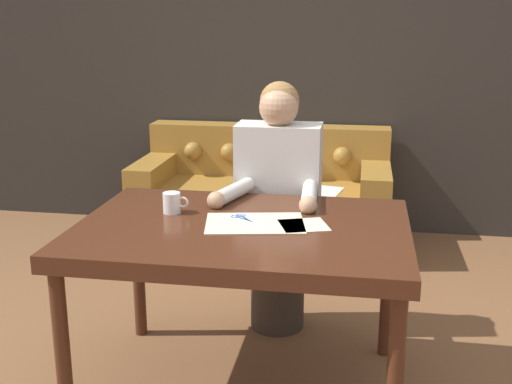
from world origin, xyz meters
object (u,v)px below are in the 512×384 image
object	(u,v)px
scissors	(244,219)
dining_table	(243,241)
couch	(263,201)
mug	(172,203)
person	(278,209)

from	to	relation	value
scissors	dining_table	bearing A→B (deg)	-85.17
couch	mug	distance (m)	1.90
dining_table	person	bearing A→B (deg)	84.10
dining_table	person	world-z (taller)	person
dining_table	couch	xyz separation A→B (m)	(-0.22, 1.93, -0.39)
person	mug	bearing A→B (deg)	-127.52
person	mug	size ratio (longest dim) A/B	11.37
person	mug	xyz separation A→B (m)	(-0.39, -0.51, 0.16)
scissors	mug	bearing A→B (deg)	172.73
dining_table	person	xyz separation A→B (m)	(0.06, 0.62, -0.04)
dining_table	scissors	size ratio (longest dim) A/B	7.48
person	scissors	size ratio (longest dim) A/B	7.11
scissors	couch	bearing A→B (deg)	96.41
couch	mug	world-z (taller)	mug
couch	person	bearing A→B (deg)	-77.99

